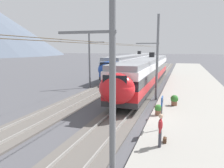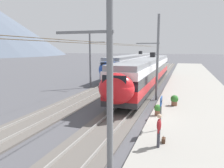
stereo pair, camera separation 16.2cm
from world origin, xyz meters
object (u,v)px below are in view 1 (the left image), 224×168
Objects in this scene: platform_sign at (162,106)px; potted_plant_by_shelter at (174,100)px; catenary_mast_mid at (156,57)px; train_far_track at (134,63)px; passenger_walking at (160,128)px; train_near_platform at (147,71)px; potted_plant_platform_edge at (158,109)px; handbag_beside_passenger at (165,140)px; catenary_mast_west at (109,73)px; catenary_mast_far_side at (91,58)px.

platform_sign reaches higher than potted_plant_by_shelter.
catenary_mast_mid reaches higher than potted_plant_by_shelter.
train_far_track is 20.58× the size of passenger_walking.
passenger_walking is (-2.32, -0.15, -0.55)m from platform_sign.
train_near_platform is 0.81× the size of train_far_track.
handbag_beside_passenger is at bearing -169.58° from potted_plant_platform_edge.
potted_plant_platform_edge is at bearing -170.53° from catenary_mast_mid.
passenger_walking is 5.25m from potted_plant_platform_edge.
train_near_platform is at bearing -162.19° from train_far_track.
potted_plant_by_shelter is at bearing -143.81° from catenary_mast_mid.
catenary_mast_west reaches higher than potted_plant_by_shelter.
potted_plant_platform_edge is at bearing -164.20° from train_far_track.
catenary_mast_west is 27.66× the size of passenger_walking.
catenary_mast_far_side is 27.66× the size of passenger_walking.
handbag_beside_passenger is (-10.60, -1.85, -3.88)m from catenary_mast_mid.
catenary_mast_west is at bearing 164.31° from platform_sign.
platform_sign is at bearing 11.50° from handbag_beside_passenger.
catenary_mast_far_side is at bearing 105.84° from train_near_platform.
catenary_mast_west is 6.04m from platform_sign.
catenary_mast_far_side is 124.23× the size of handbag_beside_passenger.
catenary_mast_west is 1.00× the size of catenary_mast_far_side.
catenary_mast_mid is 9.32m from platform_sign.
train_far_track is 38.51× the size of potted_plant_by_shelter.
catenary_mast_mid is 1.00× the size of catenary_mast_far_side.
platform_sign is (-31.40, -8.57, -0.46)m from train_far_track.
potted_plant_platform_edge is 0.89× the size of potted_plant_by_shelter.
handbag_beside_passenger is (3.56, -1.85, -3.82)m from catenary_mast_west.
catenary_mast_west is 20.45m from catenary_mast_far_side.
potted_plant_by_shelter is at bearing -122.97° from catenary_mast_far_side.
passenger_walking is 4.49× the size of handbag_beside_passenger.
platform_sign is 3.09m from potted_plant_platform_edge.
potted_plant_by_shelter is at bearing -156.84° from train_near_platform.
potted_plant_by_shelter is (11.42, -2.01, -3.44)m from catenary_mast_west.
train_far_track is at bearing 15.26° from platform_sign.
catenary_mast_mid is 11.44m from handbag_beside_passenger.
platform_sign is (-13.13, -10.31, -2.11)m from catenary_mast_far_side.
catenary_mast_west is at bearing 173.04° from potted_plant_platform_edge.
train_far_track is 92.41× the size of handbag_beside_passenger.
train_far_track is at bearing -5.46° from catenary_mast_far_side.
catenary_mast_far_side reaches higher than platform_sign.
train_far_track reaches higher than platform_sign.
handbag_beside_passenger is at bearing -170.12° from catenary_mast_mid.
catenary_mast_mid is 124.23× the size of handbag_beside_passenger.
potted_plant_by_shelter is at bearing -2.48° from passenger_walking.
catenary_mast_west reaches higher than passenger_walking.
train_near_platform is at bearing 16.41° from catenary_mast_mid.
potted_plant_by_shelter is at bearing -17.40° from potted_plant_platform_edge.
catenary_mast_west is at bearing -154.44° from catenary_mast_far_side.
potted_plant_platform_edge reaches higher than handbag_beside_passenger.
passenger_walking is at bearing -145.88° from catenary_mast_far_side.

